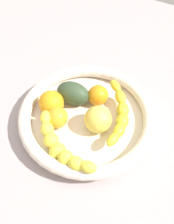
# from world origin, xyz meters

# --- Properties ---
(kitchen_counter) EXTENTS (1.20, 1.20, 0.03)m
(kitchen_counter) POSITION_xyz_m (0.00, 0.00, 0.01)
(kitchen_counter) COLOR #A09294
(kitchen_counter) RESTS_ON ground
(fruit_bowl) EXTENTS (0.33, 0.33, 0.05)m
(fruit_bowl) POSITION_xyz_m (0.00, 0.00, 0.05)
(fruit_bowl) COLOR beige
(fruit_bowl) RESTS_ON kitchen_counter
(banana_draped_left) EXTENTS (0.10, 0.19, 0.04)m
(banana_draped_left) POSITION_xyz_m (-0.07, -0.03, 0.07)
(banana_draped_left) COLOR yellow
(banana_draped_left) RESTS_ON fruit_bowl
(banana_draped_right) EXTENTS (0.18, 0.11, 0.05)m
(banana_draped_right) POSITION_xyz_m (0.01, 0.11, 0.07)
(banana_draped_right) COLOR yellow
(banana_draped_right) RESTS_ON fruit_bowl
(orange_front) EXTENTS (0.05, 0.05, 0.05)m
(orange_front) POSITION_xyz_m (0.00, -0.06, 0.07)
(orange_front) COLOR orange
(orange_front) RESTS_ON fruit_bowl
(orange_mid_left) EXTENTS (0.05, 0.05, 0.05)m
(orange_mid_left) POSITION_xyz_m (0.06, 0.04, 0.07)
(orange_mid_left) COLOR orange
(orange_mid_left) RESTS_ON fruit_bowl
(orange_mid_right) EXTENTS (0.06, 0.06, 0.06)m
(orange_mid_right) POSITION_xyz_m (0.09, 0.02, 0.08)
(orange_mid_right) COLOR orange
(orange_mid_right) RESTS_ON fruit_bowl
(apple_yellow) EXTENTS (0.07, 0.07, 0.07)m
(apple_yellow) POSITION_xyz_m (-0.03, 0.01, 0.08)
(apple_yellow) COLOR #EACA4E
(apple_yellow) RESTS_ON fruit_bowl
(avocado_dark) EXTENTS (0.09, 0.06, 0.06)m
(avocado_dark) POSITION_xyz_m (0.06, -0.04, 0.07)
(avocado_dark) COLOR #32452C
(avocado_dark) RESTS_ON fruit_bowl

